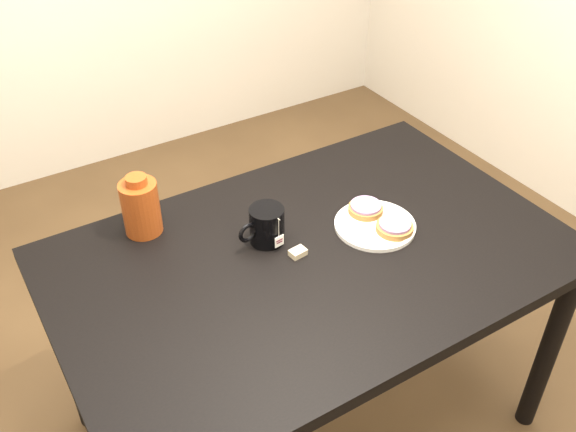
{
  "coord_description": "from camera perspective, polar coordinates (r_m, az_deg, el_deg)",
  "views": [
    {
      "loc": [
        -0.76,
        -1.11,
        1.89
      ],
      "look_at": [
        -0.01,
        0.11,
        0.81
      ],
      "focal_mm": 40.0,
      "sensor_mm": 36.0,
      "label": 1
    }
  ],
  "objects": [
    {
      "name": "bagel_front",
      "position": [
        1.84,
        9.46,
        -0.95
      ],
      "size": [
        0.14,
        0.14,
        0.03
      ],
      "color": "brown",
      "rests_on": "plate"
    },
    {
      "name": "bagel_package",
      "position": [
        1.84,
        -12.96,
        0.81
      ],
      "size": [
        0.11,
        0.11,
        0.18
      ],
      "rotation": [
        0.0,
        0.0,
        0.08
      ],
      "color": "maroon",
      "rests_on": "table"
    },
    {
      "name": "bagel_back",
      "position": [
        1.9,
        6.92,
        0.7
      ],
      "size": [
        0.14,
        0.14,
        0.03
      ],
      "color": "brown",
      "rests_on": "plate"
    },
    {
      "name": "mug",
      "position": [
        1.77,
        -1.95,
        -0.83
      ],
      "size": [
        0.15,
        0.11,
        0.11
      ],
      "rotation": [
        0.0,
        0.0,
        0.13
      ],
      "color": "black",
      "rests_on": "table"
    },
    {
      "name": "table",
      "position": [
        1.82,
        2.1,
        -5.29
      ],
      "size": [
        1.4,
        0.9,
        0.75
      ],
      "color": "black",
      "rests_on": "ground_plane"
    },
    {
      "name": "plate",
      "position": [
        1.86,
        7.74,
        -0.76
      ],
      "size": [
        0.23,
        0.23,
        0.02
      ],
      "color": "white",
      "rests_on": "table"
    },
    {
      "name": "teabag_pouch",
      "position": [
        1.75,
        0.88,
        -3.26
      ],
      "size": [
        0.05,
        0.04,
        0.02
      ],
      "primitive_type": "cube",
      "rotation": [
        0.0,
        0.0,
        0.12
      ],
      "color": "#C6B793",
      "rests_on": "table"
    },
    {
      "name": "ground_plane",
      "position": [
        2.32,
        1.72,
        -17.56
      ],
      "size": [
        4.0,
        4.0,
        0.0
      ],
      "primitive_type": "plane",
      "color": "brown"
    }
  ]
}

